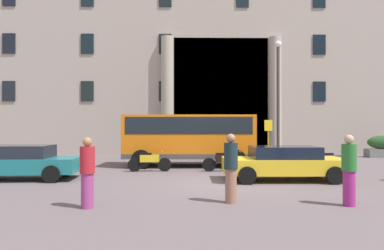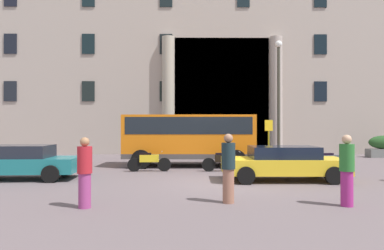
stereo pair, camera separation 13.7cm
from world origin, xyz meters
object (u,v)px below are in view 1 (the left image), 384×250
Objects in this scene: scooter_by_planter at (330,161)px; hedge_planter_far_east at (242,147)px; pedestrian_man_crossing at (349,170)px; lamppost_plaza_centre at (278,90)px; bus_stop_sign at (268,136)px; hedge_planter_west at (383,147)px; pedestrian_child_trailing at (87,172)px; parked_sedan_far at (17,162)px; motorcycle_far_end at (225,161)px; motorcycle_near_kerb at (149,161)px; orange_minibus at (189,135)px; parked_compact_extra at (284,162)px; hedge_planter_entrance_left at (186,146)px; pedestrian_man_red_shirt at (231,168)px.

hedge_planter_far_east is at bearing 98.58° from scooter_by_planter.
pedestrian_man_crossing is 0.26× the size of lamppost_plaza_centre.
hedge_planter_west is at bearing 21.22° from bus_stop_sign.
pedestrian_child_trailing is at bearing -122.52° from bus_stop_sign.
parked_sedan_far reaches higher than scooter_by_planter.
motorcycle_far_end is 3.37m from motorcycle_near_kerb.
bus_stop_sign reaches higher than motorcycle_far_end.
orange_minibus is 3.61× the size of pedestrian_man_crossing.
motorcycle_far_end is 1.17× the size of pedestrian_man_crossing.
lamppost_plaza_centre is (11.70, 7.14, 3.44)m from parked_sedan_far.
motorcycle_near_kerb is 7.10m from pedestrian_child_trailing.
motorcycle_near_kerb is 0.28× the size of lamppost_plaza_centre.
scooter_by_planter is (2.75, 2.53, -0.21)m from parked_compact_extra.
pedestrian_man_crossing is at bearing -83.00° from parked_compact_extra.
orange_minibus is 3.22× the size of scooter_by_planter.
scooter_by_planter is at bearing 43.35° from parked_compact_extra.
lamppost_plaza_centre reaches higher than pedestrian_child_trailing.
motorcycle_far_end is at bearing -126.83° from lamppost_plaza_centre.
motorcycle_near_kerb is 0.96× the size of scooter_by_planter.
motorcycle_far_end is at bearing -53.83° from orange_minibus.
hedge_planter_entrance_left is 0.76× the size of hedge_planter_west.
pedestrian_man_red_shirt is at bearing -110.31° from lamppost_plaza_centre.
bus_stop_sign is at bearing 158.87° from pedestrian_child_trailing.
scooter_by_planter is at bearing 7.30° from pedestrian_man_red_shirt.
lamppost_plaza_centre is (5.40, -2.49, 3.38)m from hedge_planter_entrance_left.
motorcycle_near_kerb and scooter_by_planter have the same top height.
lamppost_plaza_centre reaches higher than pedestrian_man_crossing.
hedge_planter_far_east is (-0.95, 3.09, -0.81)m from bus_stop_sign.
hedge_planter_west is 1.02× the size of motorcycle_far_end.
parked_sedan_far reaches higher than parked_compact_extra.
pedestrian_man_crossing reaches higher than hedge_planter_far_east.
scooter_by_planter is 11.17m from pedestrian_child_trailing.
bus_stop_sign reaches higher than hedge_planter_west.
pedestrian_child_trailing is (-8.78, -6.90, 0.42)m from scooter_by_planter.
orange_minibus is 3.55× the size of hedge_planter_far_east.
parked_sedan_far is (-6.30, -9.63, -0.05)m from hedge_planter_entrance_left.
pedestrian_child_trailing is (-15.19, -14.13, 0.19)m from hedge_planter_west.
scooter_by_planter is at bearing -49.39° from hedge_planter_entrance_left.
hedge_planter_entrance_left reaches higher than parked_compact_extra.
pedestrian_man_crossing reaches higher than parked_compact_extra.
parked_sedan_far is (-10.91, -6.21, -0.79)m from bus_stop_sign.
hedge_planter_far_east reaches higher than motorcycle_far_end.
orange_minibus is 5.21m from hedge_planter_entrance_left.
hedge_planter_entrance_left is 14.82m from pedestrian_man_crossing.
motorcycle_near_kerb is (-14.44, -7.09, -0.23)m from hedge_planter_west.
orange_minibus is at bearing -125.68° from hedge_planter_far_east.
parked_sedan_far is 2.54× the size of pedestrian_man_red_shirt.
motorcycle_far_end and scooter_by_planter have the same top height.
hedge_planter_far_east is 13.92m from pedestrian_man_crossing.
motorcycle_near_kerb is at bearing -174.68° from pedestrian_child_trailing.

